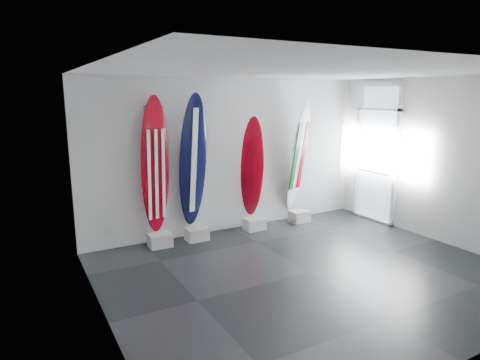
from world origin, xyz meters
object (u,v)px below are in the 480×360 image
surfboard_usa (155,166)px  surfboard_swiss (252,168)px  surfboard_navy (193,162)px  surfboard_italy (298,156)px

surfboard_usa → surfboard_swiss: bearing=-11.2°
surfboard_navy → surfboard_italy: surfboard_navy is taller
surfboard_navy → surfboard_italy: 2.39m
surfboard_navy → surfboard_swiss: 1.28m
surfboard_usa → surfboard_italy: size_ratio=1.04×
surfboard_usa → surfboard_navy: size_ratio=0.98×
surfboard_navy → surfboard_usa: bearing=173.1°
surfboard_swiss → surfboard_italy: size_ratio=0.88×
surfboard_swiss → surfboard_italy: bearing=20.3°
surfboard_usa → surfboard_navy: 0.71m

